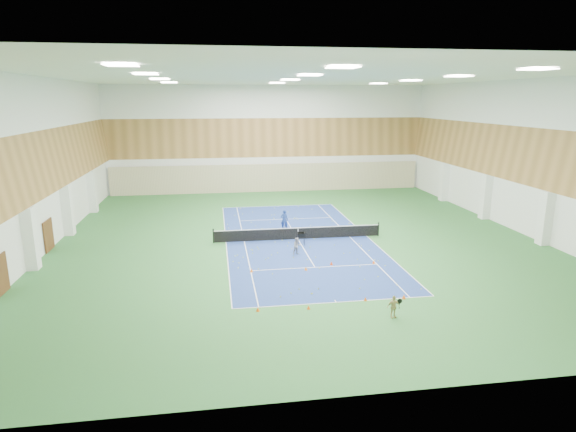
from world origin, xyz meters
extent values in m
plane|color=#2B662F|center=(0.00, 0.00, 0.00)|extent=(40.00, 40.00, 0.00)
cube|color=navy|center=(0.00, 0.00, 0.01)|extent=(10.97, 23.77, 0.01)
cube|color=#C6B793|center=(0.00, 19.75, 1.60)|extent=(35.40, 0.16, 3.20)
cube|color=#593319|center=(-17.92, -8.00, 1.10)|extent=(0.08, 1.80, 2.20)
cube|color=#593319|center=(-17.92, 0.00, 1.10)|extent=(0.08, 1.80, 2.20)
imported|color=navy|center=(-0.64, 2.90, 0.84)|extent=(0.70, 0.54, 1.69)
imported|color=#95959D|center=(-0.69, -3.56, 0.59)|extent=(0.68, 0.60, 1.18)
imported|color=tan|center=(2.32, -14.06, 0.58)|extent=(0.71, 0.39, 1.15)
cone|color=orange|center=(-4.08, -6.63, 0.12)|extent=(0.22, 0.22, 0.24)
cone|color=orange|center=(-0.67, -6.81, 0.12)|extent=(0.21, 0.21, 0.23)
cone|color=#E03E0B|center=(1.15, -6.08, 0.12)|extent=(0.22, 0.22, 0.24)
cone|color=#ED510C|center=(3.96, -6.23, 0.11)|extent=(0.21, 0.21, 0.23)
cone|color=#F95E0D|center=(-4.20, -12.33, 0.11)|extent=(0.20, 0.20, 0.22)
cone|color=#FF570D|center=(-1.60, -12.46, 0.10)|extent=(0.18, 0.18, 0.20)
cone|color=orange|center=(1.61, -11.89, 0.11)|extent=(0.19, 0.19, 0.21)
cone|color=#DB540B|center=(3.74, -11.95, 0.12)|extent=(0.21, 0.21, 0.24)
camera|label=1|loc=(-6.07, -34.86, 10.50)|focal=30.00mm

